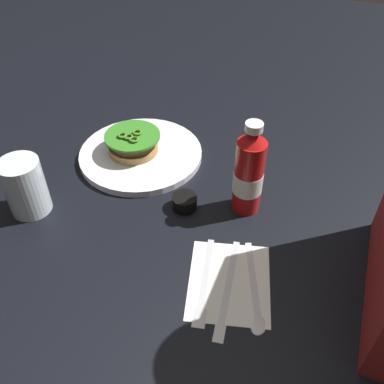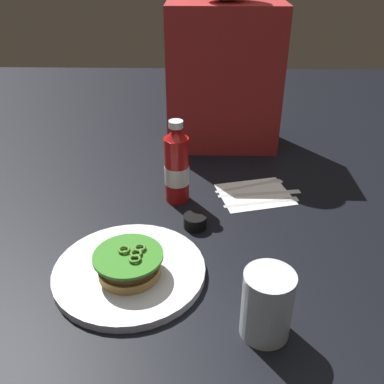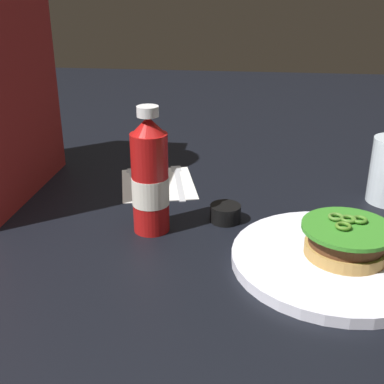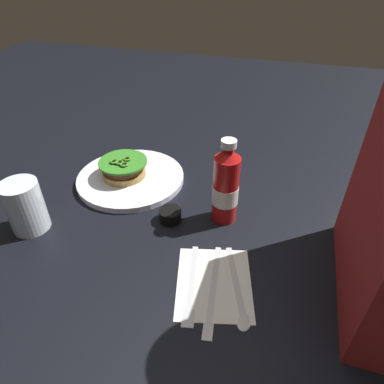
{
  "view_description": "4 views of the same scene",
  "coord_description": "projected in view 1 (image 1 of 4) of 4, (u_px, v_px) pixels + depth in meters",
  "views": [
    {
      "loc": [
        0.59,
        0.37,
        0.62
      ],
      "look_at": [
        0.01,
        0.15,
        0.06
      ],
      "focal_mm": 39.38,
      "sensor_mm": 36.0,
      "label": 1
    },
    {
      "loc": [
        0.01,
        -0.67,
        0.56
      ],
      "look_at": [
        -0.01,
        0.16,
        0.07
      ],
      "focal_mm": 40.28,
      "sensor_mm": 36.0,
      "label": 2
    },
    {
      "loc": [
        -0.77,
        0.09,
        0.38
      ],
      "look_at": [
        -0.01,
        0.18,
        0.05
      ],
      "focal_mm": 46.66,
      "sensor_mm": 36.0,
      "label": 3
    },
    {
      "loc": [
        0.56,
        0.36,
        0.52
      ],
      "look_at": [
        -0.02,
        0.17,
        0.08
      ],
      "focal_mm": 31.01,
      "sensor_mm": 36.0,
      "label": 4
    }
  ],
  "objects": [
    {
      "name": "condiment_cup",
      "position": [
        184.0,
        202.0,
        0.88
      ],
      "size": [
        0.05,
        0.05,
        0.03
      ],
      "primitive_type": "cylinder",
      "color": "black",
      "rests_on": "ground_plane"
    },
    {
      "name": "ketchup_bottle",
      "position": [
        249.0,
        173.0,
        0.83
      ],
      "size": [
        0.06,
        0.06,
        0.21
      ],
      "color": "#B21413",
      "rests_on": "ground_plane"
    },
    {
      "name": "water_glass",
      "position": [
        25.0,
        187.0,
        0.85
      ],
      "size": [
        0.08,
        0.08,
        0.12
      ],
      "primitive_type": "cylinder",
      "color": "silver",
      "rests_on": "ground_plane"
    },
    {
      "name": "dinner_plate",
      "position": [
        141.0,
        154.0,
        1.02
      ],
      "size": [
        0.29,
        0.29,
        0.02
      ],
      "primitive_type": "cylinder",
      "color": "white",
      "rests_on": "ground_plane"
    },
    {
      "name": "napkin",
      "position": [
        229.0,
        281.0,
        0.75
      ],
      "size": [
        0.21,
        0.18,
        0.0
      ],
      "primitive_type": "cube",
      "rotation": [
        0.0,
        0.0,
        0.26
      ],
      "color": "white",
      "rests_on": "ground_plane"
    },
    {
      "name": "burger_sandwich",
      "position": [
        133.0,
        143.0,
        1.0
      ],
      "size": [
        0.13,
        0.13,
        0.05
      ],
      "color": "#B28544",
      "rests_on": "dinner_plate"
    },
    {
      "name": "butter_knife",
      "position": [
        227.0,
        293.0,
        0.73
      ],
      "size": [
        0.21,
        0.05,
        0.0
      ],
      "color": "silver",
      "rests_on": "napkin"
    },
    {
      "name": "spoon_utensil",
      "position": [
        256.0,
        297.0,
        0.72
      ],
      "size": [
        0.18,
        0.08,
        0.0
      ],
      "color": "silver",
      "rests_on": "napkin"
    },
    {
      "name": "fork_utensil",
      "position": [
        204.0,
        287.0,
        0.74
      ],
      "size": [
        0.19,
        0.06,
        0.0
      ],
      "color": "silver",
      "rests_on": "napkin"
    },
    {
      "name": "ground_plane",
      "position": [
        131.0,
        192.0,
        0.93
      ],
      "size": [
        3.0,
        3.0,
        0.0
      ],
      "primitive_type": "plane",
      "color": "black"
    }
  ]
}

